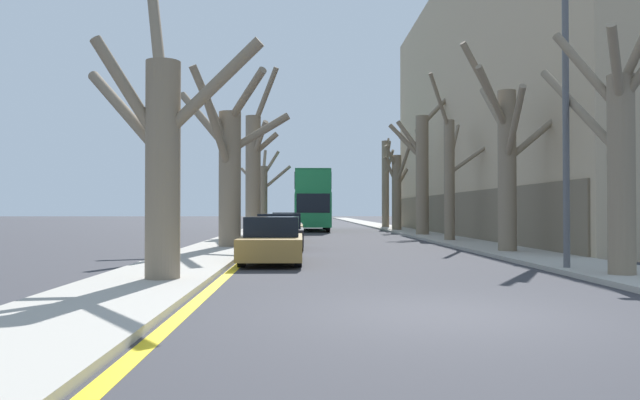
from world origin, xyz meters
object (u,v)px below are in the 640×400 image
street_tree_left_1 (229,164)px  street_tree_left_2 (254,168)px  parked_car_2 (284,229)px  parked_car_1 (280,232)px  street_tree_left_3 (264,193)px  lamp_post (562,71)px  street_tree_right_0 (619,147)px  street_tree_right_4 (397,188)px  parked_car_0 (272,241)px  street_tree_right_3 (421,169)px  parked_car_3 (287,225)px  double_decker_bus (312,198)px  street_tree_right_5 (386,181)px  street_tree_right_1 (506,157)px  street_tree_right_2 (451,173)px  street_tree_left_0 (161,150)px

street_tree_left_1 → street_tree_left_2: bearing=89.3°
parked_car_2 → parked_car_1: bearing=-90.0°
street_tree_left_3 → lamp_post: lamp_post is taller
street_tree_right_0 → street_tree_right_4: size_ratio=1.05×
parked_car_0 → street_tree_right_4: bearing=73.8°
street_tree_right_0 → lamp_post: 2.68m
street_tree_left_1 → lamp_post: 13.18m
street_tree_left_2 → street_tree_right_3: bearing=3.7°
parked_car_1 → parked_car_3: (0.00, 12.13, -0.00)m
double_decker_bus → street_tree_right_5: bearing=39.6°
street_tree_right_1 → parked_car_3: 17.40m
street_tree_right_1 → parked_car_3: street_tree_right_1 is taller
street_tree_left_1 → street_tree_right_2: size_ratio=0.89×
street_tree_left_3 → street_tree_right_1: bearing=-69.2°
street_tree_left_2 → lamp_post: street_tree_left_2 is taller
street_tree_right_1 → street_tree_right_5: size_ratio=0.91×
street_tree_left_2 → street_tree_right_5: bearing=59.5°
street_tree_right_1 → double_decker_bus: street_tree_right_1 is taller
parked_car_0 → lamp_post: (7.28, -3.08, 4.34)m
street_tree_left_0 → street_tree_right_4: (9.90, 32.02, 0.33)m
street_tree_left_1 → street_tree_right_4: 22.93m
street_tree_right_5 → parked_car_3: 18.22m
street_tree_left_0 → parked_car_2: size_ratio=1.66×
street_tree_right_3 → double_decker_bus: size_ratio=0.80×
street_tree_left_1 → street_tree_right_2: (10.00, 5.16, -0.03)m
street_tree_left_0 → street_tree_right_1: (10.07, 8.34, 0.59)m
parked_car_1 → lamp_post: (7.28, -9.37, 4.32)m
street_tree_right_2 → parked_car_2: street_tree_right_2 is taller
street_tree_left_2 → street_tree_right_0: bearing=-66.4°
street_tree_right_0 → parked_car_2: 18.62m
street_tree_right_1 → lamp_post: size_ratio=0.79×
parked_car_0 → double_decker_bus: bearing=86.7°
street_tree_left_3 → parked_car_0: (2.04, -29.55, -2.25)m
street_tree_left_1 → street_tree_right_3: size_ratio=0.82×
street_tree_right_5 → parked_car_0: street_tree_right_5 is taller
street_tree_right_1 → lamp_post: (-0.69, -6.27, 1.60)m
street_tree_left_1 → parked_car_2: (1.99, 5.88, -2.71)m
street_tree_right_2 → parked_car_2: size_ratio=1.93×
street_tree_left_1 → parked_car_0: street_tree_left_1 is taller
street_tree_left_1 → street_tree_right_1: size_ratio=0.98×
street_tree_right_2 → parked_car_3: (-8.01, 7.12, -2.65)m
street_tree_left_1 → street_tree_left_2: (0.13, 11.48, 0.62)m
street_tree_left_0 → street_tree_right_0: 9.98m
double_decker_bus → lamp_post: size_ratio=1.18×
street_tree_right_2 → parked_car_3: 11.04m
street_tree_left_1 → street_tree_right_4: bearing=64.7°
parked_car_0 → street_tree_left_3: bearing=93.9°
street_tree_left_2 → parked_car_0: bearing=-84.0°
street_tree_right_1 → parked_car_3: size_ratio=1.70×
street_tree_right_3 → parked_car_2: 10.62m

